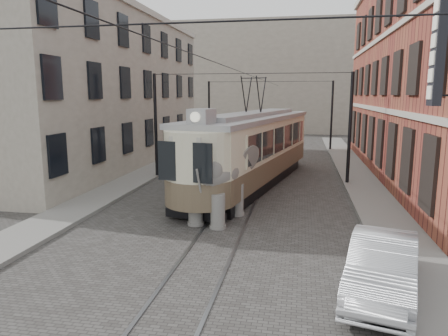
# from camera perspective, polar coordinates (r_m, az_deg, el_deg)

# --- Properties ---
(ground) EXTENTS (120.00, 120.00, 0.00)m
(ground) POSITION_cam_1_polar(r_m,az_deg,el_deg) (17.51, 1.48, -5.85)
(ground) COLOR #464441
(tram_rails) EXTENTS (1.54, 80.00, 0.02)m
(tram_rails) POSITION_cam_1_polar(r_m,az_deg,el_deg) (17.50, 1.48, -5.81)
(tram_rails) COLOR slate
(tram_rails) RESTS_ON ground
(sidewalk_right) EXTENTS (2.00, 60.00, 0.15)m
(sidewalk_right) POSITION_cam_1_polar(r_m,az_deg,el_deg) (17.60, 21.27, -6.22)
(sidewalk_right) COLOR slate
(sidewalk_right) RESTS_ON ground
(sidewalk_left) EXTENTS (2.00, 60.00, 0.15)m
(sidewalk_left) POSITION_cam_1_polar(r_m,az_deg,el_deg) (19.56, -17.72, -4.39)
(sidewalk_left) COLOR slate
(sidewalk_left) RESTS_ON ground
(stucco_building) EXTENTS (7.00, 24.00, 10.00)m
(stucco_building) POSITION_cam_1_polar(r_m,az_deg,el_deg) (29.92, -16.79, 10.06)
(stucco_building) COLOR gray
(stucco_building) RESTS_ON ground
(distant_block) EXTENTS (28.00, 10.00, 14.00)m
(distant_block) POSITION_cam_1_polar(r_m,az_deg,el_deg) (56.72, 8.13, 12.24)
(distant_block) COLOR gray
(distant_block) RESTS_ON ground
(catenary) EXTENTS (11.00, 30.20, 6.00)m
(catenary) POSITION_cam_1_polar(r_m,az_deg,el_deg) (21.88, 3.10, 5.35)
(catenary) COLOR black
(catenary) RESTS_ON ground
(tram) EXTENTS (5.74, 14.73, 5.73)m
(tram) POSITION_cam_1_polar(r_m,az_deg,el_deg) (21.85, 4.06, 4.97)
(tram) COLOR beige
(tram) RESTS_ON ground
(elephant) EXTENTS (3.63, 5.18, 2.88)m
(elephant) POSITION_cam_1_polar(r_m,az_deg,el_deg) (15.84, -0.98, -2.19)
(elephant) COLOR #63605B
(elephant) RESTS_ON ground
(parked_car) EXTENTS (2.47, 4.56, 1.43)m
(parked_car) POSITION_cam_1_polar(r_m,az_deg,el_deg) (10.95, 21.09, -12.60)
(parked_car) COLOR #A9AAAE
(parked_car) RESTS_ON ground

